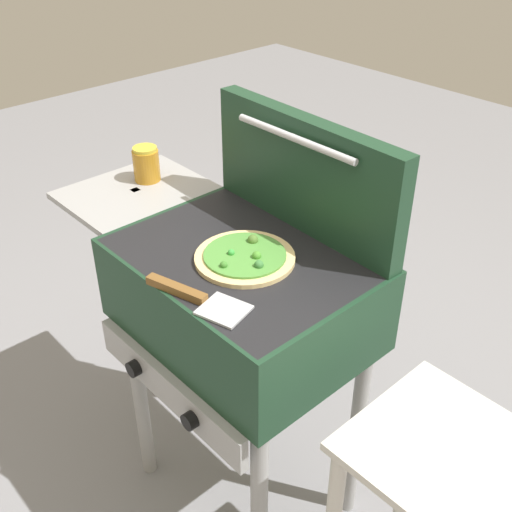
{
  "coord_description": "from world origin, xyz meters",
  "views": [
    {
      "loc": [
        0.98,
        -0.85,
        1.73
      ],
      "look_at": [
        0.05,
        0.0,
        0.92
      ],
      "focal_mm": 43.53,
      "sensor_mm": 36.0,
      "label": 1
    }
  ],
  "objects_px": {
    "grill": "(238,299)",
    "sauce_jar": "(146,164)",
    "pizza_veggie": "(245,257)",
    "spatula": "(196,297)"
  },
  "relations": [
    {
      "from": "pizza_veggie",
      "to": "spatula",
      "type": "relative_size",
      "value": 0.93
    },
    {
      "from": "grill",
      "to": "spatula",
      "type": "relative_size",
      "value": 3.61
    },
    {
      "from": "grill",
      "to": "pizza_veggie",
      "type": "distance_m",
      "value": 0.16
    },
    {
      "from": "pizza_veggie",
      "to": "sauce_jar",
      "type": "distance_m",
      "value": 0.54
    },
    {
      "from": "grill",
      "to": "spatula",
      "type": "bearing_deg",
      "value": -66.73
    },
    {
      "from": "sauce_jar",
      "to": "spatula",
      "type": "xyz_separation_m",
      "value": [
        0.58,
        -0.27,
        -0.04
      ]
    },
    {
      "from": "grill",
      "to": "sauce_jar",
      "type": "relative_size",
      "value": 9.06
    },
    {
      "from": "grill",
      "to": "pizza_veggie",
      "type": "height_order",
      "value": "pizza_veggie"
    },
    {
      "from": "sauce_jar",
      "to": "spatula",
      "type": "height_order",
      "value": "sauce_jar"
    },
    {
      "from": "grill",
      "to": "pizza_veggie",
      "type": "xyz_separation_m",
      "value": [
        0.04,
        -0.01,
        0.15
      ]
    }
  ]
}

